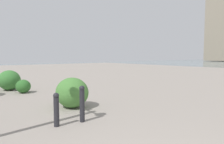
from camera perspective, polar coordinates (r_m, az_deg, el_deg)
bollard_near at (r=4.96m, az=-8.32°, el=-8.54°), size 0.13×0.13×0.87m
bollard_mid at (r=4.78m, az=-15.21°, el=-9.87°), size 0.13×0.13×0.76m
shrub_low at (r=10.46m, az=-26.67°, el=-2.05°), size 1.07×0.96×0.91m
shrub_round at (r=6.37m, az=-11.03°, el=-5.62°), size 1.07×0.97×0.91m
shrub_wide at (r=9.44m, az=-23.46°, el=-3.66°), size 0.66×0.60×0.56m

